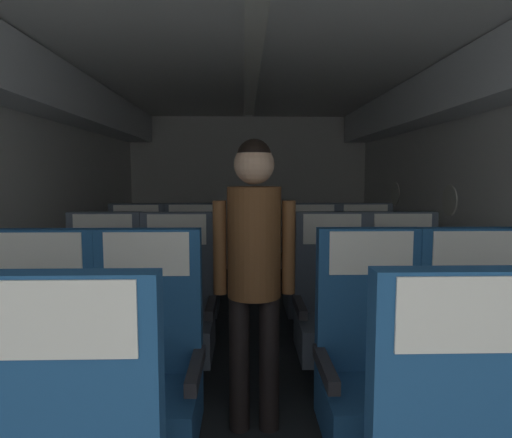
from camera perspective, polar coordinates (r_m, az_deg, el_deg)
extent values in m
cube|color=#23282D|center=(3.28, -0.29, -19.17)|extent=(3.63, 7.04, 0.02)
cube|color=silver|center=(3.47, 29.27, 0.75)|extent=(0.08, 6.64, 2.23)
cube|color=silver|center=(3.09, -0.31, 21.79)|extent=(3.51, 6.64, 0.06)
cube|color=silver|center=(6.32, -0.96, 3.41)|extent=(3.51, 0.06, 2.23)
cube|color=silver|center=(3.36, -28.07, 15.96)|extent=(0.33, 6.37, 0.36)
cube|color=silver|center=(3.42, 26.93, 15.83)|extent=(0.33, 6.37, 0.36)
cube|color=white|center=(3.08, -0.31, 21.07)|extent=(0.12, 5.97, 0.02)
cylinder|color=white|center=(4.03, 23.94, 2.22)|extent=(0.01, 0.26, 0.26)
cylinder|color=white|center=(5.26, 17.73, 3.15)|extent=(0.01, 0.26, 0.26)
cube|color=navy|center=(1.33, -23.10, -20.78)|extent=(0.48, 0.08, 0.68)
cube|color=silver|center=(1.20, -24.35, -11.93)|extent=(0.38, 0.01, 0.20)
cube|color=navy|center=(1.38, 24.79, -19.76)|extent=(0.48, 0.08, 0.68)
cube|color=silver|center=(1.26, 26.17, -11.19)|extent=(0.38, 0.01, 0.20)
cube|color=navy|center=(2.27, -27.34, -21.92)|extent=(0.48, 0.47, 0.23)
cube|color=navy|center=(2.27, -25.76, -9.67)|extent=(0.48, 0.08, 0.68)
cube|color=#28282D|center=(2.10, -21.67, -17.91)|extent=(0.05, 0.39, 0.06)
cube|color=silver|center=(2.19, -26.52, -4.20)|extent=(0.38, 0.01, 0.20)
cube|color=navy|center=(2.13, -14.53, -23.50)|extent=(0.48, 0.47, 0.23)
cube|color=navy|center=(2.13, -13.68, -10.31)|extent=(0.48, 0.08, 0.68)
cube|color=#28282D|center=(2.00, -7.88, -18.84)|extent=(0.05, 0.39, 0.06)
cube|color=#28282D|center=(2.10, -21.13, -17.95)|extent=(0.05, 0.39, 0.06)
cube|color=silver|center=(2.03, -14.10, -4.48)|extent=(0.38, 0.01, 0.20)
cube|color=navy|center=(2.33, 27.58, -21.27)|extent=(0.48, 0.47, 0.23)
cube|color=navy|center=(2.33, 25.80, -9.32)|extent=(0.48, 0.08, 0.68)
cube|color=#28282D|center=(2.15, 22.22, -17.43)|extent=(0.05, 0.39, 0.06)
cube|color=silver|center=(2.24, 26.59, -3.97)|extent=(0.38, 0.01, 0.20)
cube|color=navy|center=(2.16, 15.48, -23.01)|extent=(0.48, 0.47, 0.23)
cube|color=navy|center=(2.16, 14.31, -10.06)|extent=(0.48, 0.08, 0.68)
cube|color=#28282D|center=(2.15, 21.79, -17.40)|extent=(0.05, 0.39, 0.06)
cube|color=#28282D|center=(2.02, 9.04, -18.58)|extent=(0.05, 0.39, 0.06)
cube|color=silver|center=(2.07, 14.81, -4.32)|extent=(0.38, 0.01, 0.20)
cube|color=#38383D|center=(3.14, -19.64, -18.21)|extent=(0.17, 0.17, 0.23)
cube|color=#4C5666|center=(3.06, -19.79, -14.33)|extent=(0.48, 0.47, 0.23)
cube|color=#4C5666|center=(3.11, -18.98, -5.34)|extent=(0.48, 0.08, 0.68)
cube|color=#28282D|center=(2.93, -15.58, -10.90)|extent=(0.05, 0.39, 0.06)
cube|color=#28282D|center=(3.07, -24.06, -10.41)|extent=(0.05, 0.39, 0.06)
cube|color=silver|center=(3.04, -19.37, -1.28)|extent=(0.38, 0.01, 0.20)
cube|color=#38383D|center=(3.01, -10.41, -19.05)|extent=(0.17, 0.17, 0.23)
cube|color=#4C5666|center=(2.92, -10.49, -15.03)|extent=(0.48, 0.47, 0.23)
cube|color=#4C5666|center=(2.98, -10.08, -5.60)|extent=(0.48, 0.08, 0.68)
cube|color=#28282D|center=(2.83, -5.88, -11.31)|extent=(0.05, 0.39, 0.06)
cube|color=#28282D|center=(2.90, -15.14, -11.06)|extent=(0.05, 0.39, 0.06)
cube|color=silver|center=(2.90, -10.29, -1.36)|extent=(0.38, 0.01, 0.20)
cube|color=#38383D|center=(3.16, 19.01, -18.04)|extent=(0.17, 0.17, 0.23)
cube|color=#4C5666|center=(3.08, 19.15, -14.18)|extent=(0.48, 0.47, 0.23)
cube|color=#4C5666|center=(3.13, 18.19, -5.25)|extent=(0.48, 0.08, 0.68)
cube|color=#28282D|center=(3.10, 23.31, -10.23)|extent=(0.05, 0.39, 0.06)
cube|color=#28282D|center=(2.94, 15.01, -10.82)|extent=(0.05, 0.39, 0.06)
cube|color=silver|center=(3.06, 18.61, -1.21)|extent=(0.38, 0.01, 0.20)
cube|color=#38383D|center=(3.03, 10.17, -18.87)|extent=(0.17, 0.17, 0.23)
cube|color=#4C5666|center=(2.94, 10.25, -14.87)|extent=(0.48, 0.47, 0.23)
cube|color=#4C5666|center=(3.00, 9.66, -5.51)|extent=(0.48, 0.08, 0.68)
cube|color=#28282D|center=(2.93, 14.80, -10.87)|extent=(0.05, 0.39, 0.06)
cube|color=#28282D|center=(2.84, 5.69, -11.25)|extent=(0.05, 0.39, 0.06)
cube|color=silver|center=(2.92, 9.91, -1.31)|extent=(0.38, 0.01, 0.20)
cube|color=#38383D|center=(3.93, -15.53, -13.16)|extent=(0.17, 0.17, 0.23)
cube|color=#4C5666|center=(3.86, -15.62, -9.98)|extent=(0.48, 0.47, 0.23)
cube|color=#4C5666|center=(3.95, -15.13, -2.93)|extent=(0.48, 0.08, 0.68)
cube|color=#28282D|center=(3.76, -12.28, -7.12)|extent=(0.05, 0.39, 0.06)
cube|color=#28282D|center=(3.87, -19.03, -6.93)|extent=(0.05, 0.39, 0.06)
cube|color=silver|center=(3.88, -15.38, 0.30)|extent=(0.38, 0.01, 0.20)
cube|color=#38383D|center=(3.86, -8.52, -13.32)|extent=(0.17, 0.17, 0.23)
cube|color=#4C5666|center=(3.80, -8.57, -10.10)|extent=(0.48, 0.47, 0.23)
cube|color=#4C5666|center=(3.89, -8.33, -2.92)|extent=(0.48, 0.08, 0.68)
cube|color=#28282D|center=(3.72, -5.08, -7.14)|extent=(0.05, 0.39, 0.06)
cube|color=#28282D|center=(3.78, -12.11, -7.05)|extent=(0.05, 0.39, 0.06)
cube|color=silver|center=(3.81, -8.46, 0.35)|extent=(0.38, 0.01, 0.20)
cube|color=#38383D|center=(3.96, 14.35, -12.95)|extent=(0.17, 0.17, 0.23)
cube|color=#4C5666|center=(3.90, 14.44, -9.80)|extent=(0.48, 0.47, 0.23)
cube|color=#4C5666|center=(3.98, 13.85, -2.82)|extent=(0.48, 0.08, 0.68)
cube|color=#28282D|center=(3.92, 17.77, -6.76)|extent=(0.05, 0.39, 0.06)
cube|color=#28282D|center=(3.79, 11.15, -7.00)|extent=(0.05, 0.39, 0.06)
cube|color=silver|center=(3.91, 14.11, 0.38)|extent=(0.38, 0.01, 0.20)
cube|color=#38383D|center=(3.86, 7.50, -13.31)|extent=(0.17, 0.17, 0.23)
cube|color=#4C5666|center=(3.79, 7.54, -10.09)|extent=(0.48, 0.47, 0.23)
cube|color=#4C5666|center=(3.88, 7.19, -2.91)|extent=(0.48, 0.08, 0.68)
cube|color=#28282D|center=(3.79, 11.05, -7.01)|extent=(0.05, 0.39, 0.06)
cube|color=#28282D|center=(3.72, 4.05, -7.16)|extent=(0.05, 0.39, 0.06)
cube|color=silver|center=(3.81, 7.34, 0.37)|extent=(0.38, 0.01, 0.20)
cylinder|color=black|center=(2.46, -2.19, -18.29)|extent=(0.11, 0.11, 0.74)
cylinder|color=black|center=(2.47, 1.73, -18.25)|extent=(0.11, 0.11, 0.74)
cylinder|color=brown|center=(2.28, -0.24, -3.02)|extent=(0.28, 0.28, 0.58)
cylinder|color=brown|center=(2.28, -4.76, -3.75)|extent=(0.07, 0.07, 0.49)
cylinder|color=brown|center=(2.29, 4.27, -3.71)|extent=(0.07, 0.07, 0.49)
sphere|color=tan|center=(2.25, -0.24, 7.15)|extent=(0.21, 0.21, 0.21)
sphere|color=black|center=(2.25, -0.24, 8.21)|extent=(0.18, 0.18, 0.18)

